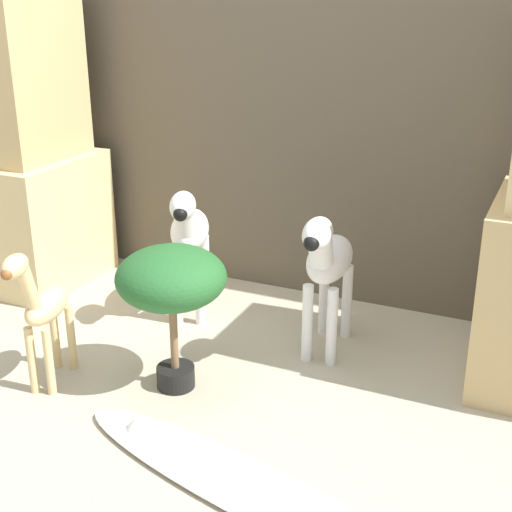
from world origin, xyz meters
name	(u,v)px	position (x,y,z in m)	size (l,w,h in m)	color
ground_plane	(150,426)	(0.00, 0.00, 0.00)	(14.00, 14.00, 0.00)	#B2A88E
wall_back	(297,65)	(0.00, 1.35, 1.10)	(6.40, 0.08, 2.20)	brown
rock_pillar_left	(18,151)	(-1.29, 0.90, 0.67)	(0.63, 0.64, 1.49)	#DBC184
zebra_right	(327,262)	(0.38, 0.76, 0.41)	(0.20, 0.51, 0.64)	white
zebra_left	(189,233)	(-0.30, 0.84, 0.41)	(0.32, 0.50, 0.64)	white
giraffe_figurine	(42,307)	(-0.50, 0.08, 0.33)	(0.19, 0.41, 0.59)	#E0C184
potted_palm_front	(171,283)	(-0.05, 0.27, 0.43)	(0.41, 0.41, 0.57)	black
surfboard	(243,484)	(0.44, -0.16, 0.02)	(1.37, 0.53, 0.08)	silver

